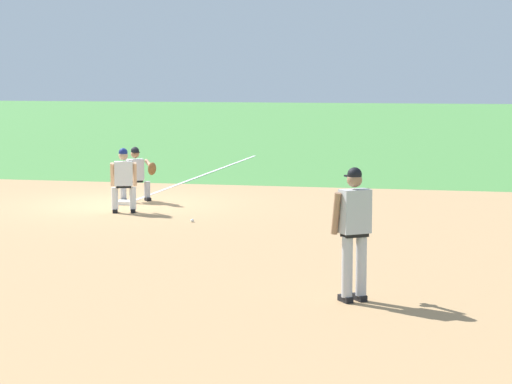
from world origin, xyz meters
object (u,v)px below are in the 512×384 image
(baserunner, at_px, (124,178))
(pitcher, at_px, (354,225))
(first_base_bag, at_px, (125,203))
(baseball, at_px, (192,221))
(first_baseman, at_px, (137,172))

(baserunner, bearing_deg, pitcher, -141.11)
(pitcher, bearing_deg, baserunner, 38.89)
(first_base_bag, distance_m, baserunner, 1.62)
(first_base_bag, xyz_separation_m, baseball, (-2.40, -2.37, -0.01))
(pitcher, xyz_separation_m, baserunner, (7.56, 6.10, -0.27))
(baseball, xyz_separation_m, baserunner, (1.04, 1.89, 0.76))
(first_baseman, bearing_deg, baseball, -142.52)
(first_base_bag, distance_m, baseball, 3.37)
(baseball, bearing_deg, first_base_bag, 44.71)
(baseball, relative_size, pitcher, 0.04)
(pitcher, bearing_deg, first_base_bag, 36.41)
(first_base_bag, relative_size, first_baseman, 0.28)
(pitcher, distance_m, first_baseman, 11.46)
(baseball, relative_size, first_baseman, 0.06)
(first_base_bag, distance_m, pitcher, 11.13)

